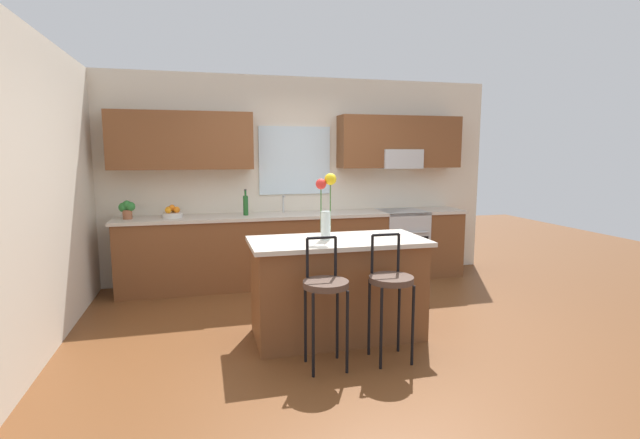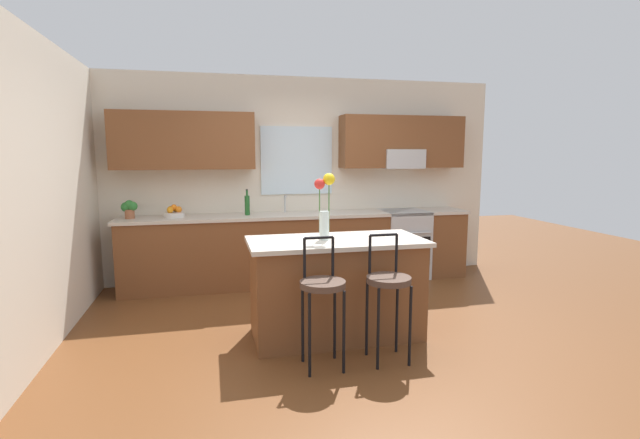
{
  "view_description": "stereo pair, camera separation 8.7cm",
  "coord_description": "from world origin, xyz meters",
  "px_view_note": "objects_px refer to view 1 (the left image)",
  "views": [
    {
      "loc": [
        -1.23,
        -4.17,
        1.7
      ],
      "look_at": [
        -0.02,
        0.55,
        1.0
      ],
      "focal_mm": 26.04,
      "sensor_mm": 36.0,
      "label": 1
    },
    {
      "loc": [
        -1.15,
        -4.19,
        1.7
      ],
      "look_at": [
        -0.02,
        0.55,
        1.0
      ],
      "focal_mm": 26.04,
      "sensor_mm": 36.0,
      "label": 2
    }
  ],
  "objects_px": {
    "kitchen_island": "(337,288)",
    "bottle_olive_oil": "(246,205)",
    "potted_plant_small": "(127,208)",
    "fruit_bowl_oranges": "(172,213)",
    "flower_vase": "(326,204)",
    "oven_range": "(401,243)",
    "bar_stool_middle": "(391,285)",
    "bar_stool_near": "(326,290)"
  },
  "relations": [
    {
      "from": "bottle_olive_oil",
      "to": "potted_plant_small",
      "type": "distance_m",
      "value": 1.4
    },
    {
      "from": "potted_plant_small",
      "to": "kitchen_island",
      "type": "bearing_deg",
      "value": -42.4
    },
    {
      "from": "oven_range",
      "to": "bar_stool_middle",
      "type": "xyz_separation_m",
      "value": [
        -1.19,
        -2.45,
        0.18
      ]
    },
    {
      "from": "kitchen_island",
      "to": "oven_range",
      "type": "bearing_deg",
      "value": 51.59
    },
    {
      "from": "fruit_bowl_oranges",
      "to": "bottle_olive_oil",
      "type": "height_order",
      "value": "bottle_olive_oil"
    },
    {
      "from": "flower_vase",
      "to": "potted_plant_small",
      "type": "distance_m",
      "value": 2.71
    },
    {
      "from": "oven_range",
      "to": "potted_plant_small",
      "type": "relative_size",
      "value": 4.13
    },
    {
      "from": "potted_plant_small",
      "to": "oven_range",
      "type": "bearing_deg",
      "value": -0.41
    },
    {
      "from": "bottle_olive_oil",
      "to": "flower_vase",
      "type": "bearing_deg",
      "value": -73.64
    },
    {
      "from": "bar_stool_middle",
      "to": "fruit_bowl_oranges",
      "type": "distance_m",
      "value": 3.09
    },
    {
      "from": "oven_range",
      "to": "fruit_bowl_oranges",
      "type": "xyz_separation_m",
      "value": [
        -3.02,
        0.03,
        0.52
      ]
    },
    {
      "from": "bottle_olive_oil",
      "to": "potted_plant_small",
      "type": "bearing_deg",
      "value": 179.98
    },
    {
      "from": "fruit_bowl_oranges",
      "to": "bottle_olive_oil",
      "type": "bearing_deg",
      "value": -0.22
    },
    {
      "from": "oven_range",
      "to": "flower_vase",
      "type": "distance_m",
      "value": 2.55
    },
    {
      "from": "bottle_olive_oil",
      "to": "fruit_bowl_oranges",
      "type": "bearing_deg",
      "value": 179.78
    },
    {
      "from": "kitchen_island",
      "to": "fruit_bowl_oranges",
      "type": "relative_size",
      "value": 6.68
    },
    {
      "from": "flower_vase",
      "to": "potted_plant_small",
      "type": "relative_size",
      "value": 2.7
    },
    {
      "from": "oven_range",
      "to": "kitchen_island",
      "type": "relative_size",
      "value": 0.57
    },
    {
      "from": "potted_plant_small",
      "to": "flower_vase",
      "type": "bearing_deg",
      "value": -43.76
    },
    {
      "from": "kitchen_island",
      "to": "bottle_olive_oil",
      "type": "bearing_deg",
      "value": 109.25
    },
    {
      "from": "bottle_olive_oil",
      "to": "kitchen_island",
      "type": "bearing_deg",
      "value": -70.75
    },
    {
      "from": "flower_vase",
      "to": "bottle_olive_oil",
      "type": "xyz_separation_m",
      "value": [
        -0.55,
        1.87,
        -0.2
      ]
    },
    {
      "from": "bar_stool_middle",
      "to": "bottle_olive_oil",
      "type": "relative_size",
      "value": 3.17
    },
    {
      "from": "fruit_bowl_oranges",
      "to": "bottle_olive_oil",
      "type": "xyz_separation_m",
      "value": [
        0.89,
        -0.0,
        0.08
      ]
    },
    {
      "from": "oven_range",
      "to": "kitchen_island",
      "type": "xyz_separation_m",
      "value": [
        -1.47,
        -1.85,
        0.0
      ]
    },
    {
      "from": "oven_range",
      "to": "kitchen_island",
      "type": "height_order",
      "value": "same"
    },
    {
      "from": "oven_range",
      "to": "bottle_olive_oil",
      "type": "relative_size",
      "value": 2.8
    },
    {
      "from": "oven_range",
      "to": "potted_plant_small",
      "type": "bearing_deg",
      "value": 179.59
    },
    {
      "from": "kitchen_island",
      "to": "bottle_olive_oil",
      "type": "height_order",
      "value": "bottle_olive_oil"
    },
    {
      "from": "kitchen_island",
      "to": "potted_plant_small",
      "type": "distance_m",
      "value": 2.85
    },
    {
      "from": "bar_stool_middle",
      "to": "flower_vase",
      "type": "relative_size",
      "value": 1.73
    },
    {
      "from": "kitchen_island",
      "to": "flower_vase",
      "type": "relative_size",
      "value": 2.67
    },
    {
      "from": "fruit_bowl_oranges",
      "to": "flower_vase",
      "type": "bearing_deg",
      "value": -52.41
    },
    {
      "from": "bar_stool_middle",
      "to": "potted_plant_small",
      "type": "distance_m",
      "value": 3.42
    },
    {
      "from": "kitchen_island",
      "to": "flower_vase",
      "type": "xyz_separation_m",
      "value": [
        -0.11,
        0.01,
        0.78
      ]
    },
    {
      "from": "oven_range",
      "to": "bottle_olive_oil",
      "type": "bearing_deg",
      "value": 179.33
    },
    {
      "from": "bottle_olive_oil",
      "to": "potted_plant_small",
      "type": "xyz_separation_m",
      "value": [
        -1.4,
        0.0,
        -0.0
      ]
    },
    {
      "from": "bar_stool_middle",
      "to": "oven_range",
      "type": "bearing_deg",
      "value": 64.01
    },
    {
      "from": "bar_stool_near",
      "to": "flower_vase",
      "type": "distance_m",
      "value": 0.88
    },
    {
      "from": "bar_stool_middle",
      "to": "flower_vase",
      "type": "bearing_deg",
      "value": 122.17
    },
    {
      "from": "oven_range",
      "to": "potted_plant_small",
      "type": "xyz_separation_m",
      "value": [
        -3.53,
        0.03,
        0.59
      ]
    },
    {
      "from": "kitchen_island",
      "to": "bar_stool_near",
      "type": "height_order",
      "value": "bar_stool_near"
    }
  ]
}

